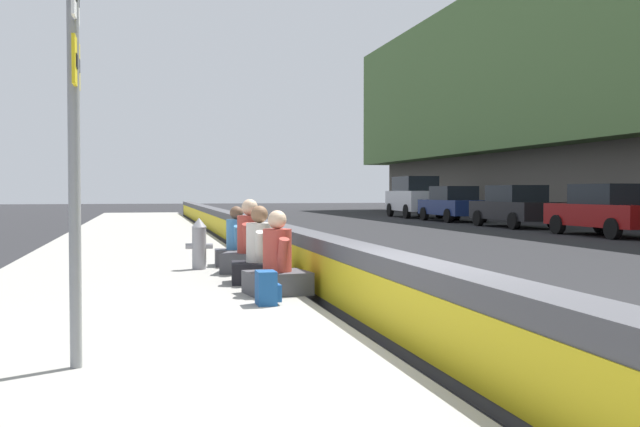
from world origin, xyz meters
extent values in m
plane|color=#232326|center=(0.00, 0.00, 0.00)|extent=(160.00, 160.00, 0.00)
cube|color=gray|center=(0.00, 2.65, 0.07)|extent=(80.00, 4.40, 0.14)
cube|color=#47474C|center=(0.00, 0.00, 0.42)|extent=(76.00, 0.44, 0.85)
cube|color=gold|center=(0.00, 0.23, 0.38)|extent=(74.48, 0.01, 0.54)
cylinder|color=gray|center=(-0.64, 2.94, 1.94)|extent=(0.09, 0.09, 3.60)
cube|color=yellow|center=(-0.64, 2.92, 2.44)|extent=(0.44, 0.02, 0.36)
cube|color=black|center=(-0.64, 2.90, 2.44)|extent=(0.30, 0.01, 0.10)
cylinder|color=gray|center=(6.19, 1.52, 0.50)|extent=(0.24, 0.24, 0.72)
cone|color=gray|center=(6.19, 1.52, 0.94)|extent=(0.26, 0.26, 0.16)
cylinder|color=gray|center=(6.19, 1.35, 0.54)|extent=(0.10, 0.12, 0.10)
cylinder|color=gray|center=(6.19, 1.69, 0.54)|extent=(0.10, 0.12, 0.10)
cube|color=#424247|center=(2.91, 0.75, 0.29)|extent=(0.77, 0.87, 0.29)
cylinder|color=#AD3D33|center=(2.91, 0.75, 0.71)|extent=(0.37, 0.37, 0.55)
sphere|color=beige|center=(2.91, 0.75, 1.11)|extent=(0.24, 0.24, 0.24)
cylinder|color=#AD3D33|center=(3.11, 0.78, 0.65)|extent=(0.30, 0.17, 0.49)
cylinder|color=#AD3D33|center=(2.70, 0.72, 0.65)|extent=(0.30, 0.17, 0.49)
cube|color=black|center=(4.12, 0.80, 0.29)|extent=(0.77, 0.87, 0.30)
cylinder|color=beige|center=(4.12, 0.80, 0.73)|extent=(0.39, 0.39, 0.57)
sphere|color=#8E6647|center=(4.12, 0.80, 1.14)|extent=(0.25, 0.25, 0.25)
cylinder|color=beige|center=(4.33, 0.78, 0.67)|extent=(0.31, 0.16, 0.50)
cylinder|color=beige|center=(3.90, 0.82, 0.67)|extent=(0.31, 0.16, 0.50)
cube|color=#424247|center=(5.48, 0.75, 0.30)|extent=(0.96, 1.04, 0.32)
cylinder|color=#AD3D33|center=(5.48, 0.75, 0.77)|extent=(0.41, 0.41, 0.61)
sphere|color=beige|center=(5.48, 0.75, 1.21)|extent=(0.27, 0.27, 0.27)
cylinder|color=#AD3D33|center=(5.69, 0.68, 0.71)|extent=(0.34, 0.23, 0.54)
cylinder|color=#AD3D33|center=(5.26, 0.82, 0.71)|extent=(0.34, 0.23, 0.54)
cube|color=#424247|center=(6.69, 0.82, 0.28)|extent=(0.70, 0.81, 0.29)
cylinder|color=#427FB7|center=(6.69, 0.82, 0.70)|extent=(0.37, 0.37, 0.54)
sphere|color=brown|center=(6.69, 0.82, 1.09)|extent=(0.24, 0.24, 0.24)
cylinder|color=#427FB7|center=(6.89, 0.81, 0.64)|extent=(0.29, 0.15, 0.48)
cylinder|color=#427FB7|center=(6.48, 0.84, 0.64)|extent=(0.29, 0.15, 0.48)
cube|color=navy|center=(2.04, 1.04, 0.34)|extent=(0.32, 0.22, 0.40)
cube|color=navy|center=(2.04, 0.90, 0.28)|extent=(0.22, 0.06, 0.20)
cube|color=maroon|center=(14.52, -12.21, 0.69)|extent=(4.57, 1.97, 0.72)
cube|color=black|center=(14.42, -12.22, 1.38)|extent=(2.26, 1.70, 0.66)
cylinder|color=black|center=(15.93, -11.29, 0.33)|extent=(0.67, 0.25, 0.66)
cylinder|color=black|center=(16.00, -13.02, 0.33)|extent=(0.67, 0.25, 0.66)
cylinder|color=black|center=(13.05, -11.41, 0.33)|extent=(0.67, 0.25, 0.66)
cube|color=black|center=(20.45, -12.12, 0.69)|extent=(4.55, 1.93, 0.72)
cube|color=black|center=(20.35, -12.12, 1.38)|extent=(2.24, 1.68, 0.66)
cylinder|color=black|center=(21.86, -11.21, 0.33)|extent=(0.67, 0.24, 0.66)
cylinder|color=black|center=(21.91, -12.94, 0.33)|extent=(0.67, 0.24, 0.66)
cylinder|color=black|center=(18.98, -11.29, 0.33)|extent=(0.67, 0.24, 0.66)
cylinder|color=black|center=(19.03, -13.02, 0.33)|extent=(0.67, 0.24, 0.66)
cube|color=navy|center=(26.47, -12.07, 0.69)|extent=(4.53, 1.87, 0.72)
cube|color=black|center=(26.37, -12.07, 1.38)|extent=(2.22, 1.65, 0.66)
cylinder|color=black|center=(27.90, -11.18, 0.33)|extent=(0.66, 0.23, 0.66)
cylinder|color=black|center=(27.92, -12.91, 0.33)|extent=(0.66, 0.23, 0.66)
cylinder|color=black|center=(25.02, -11.22, 0.33)|extent=(0.66, 0.23, 0.66)
cylinder|color=black|center=(25.04, -12.95, 0.33)|extent=(0.66, 0.23, 0.66)
cube|color=silver|center=(31.96, -12.18, 0.93)|extent=(4.87, 2.11, 1.10)
cube|color=black|center=(31.86, -12.17, 1.88)|extent=(3.17, 1.85, 0.80)
cylinder|color=black|center=(33.54, -11.32, 0.38)|extent=(0.77, 0.25, 0.76)
cylinder|color=black|center=(33.46, -13.16, 0.38)|extent=(0.77, 0.25, 0.76)
cylinder|color=black|center=(30.47, -11.19, 0.38)|extent=(0.77, 0.25, 0.76)
cylinder|color=black|center=(30.39, -13.04, 0.38)|extent=(0.77, 0.25, 0.76)
camera|label=1|loc=(-6.43, 2.42, 1.48)|focal=41.05mm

